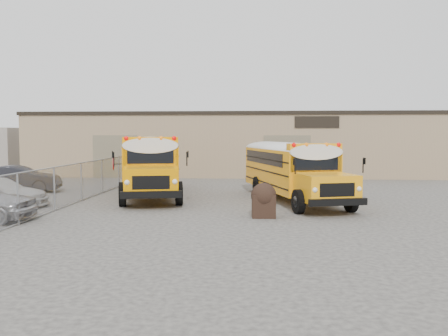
# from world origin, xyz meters

# --- Properties ---
(ground) EXTENTS (120.00, 120.00, 0.00)m
(ground) POSITION_xyz_m (0.00, 0.00, 0.00)
(ground) COLOR #3A3835
(ground) RESTS_ON ground
(warehouse) EXTENTS (30.20, 10.20, 4.67)m
(warehouse) POSITION_xyz_m (-0.00, 19.99, 2.37)
(warehouse) COLOR #98835E
(warehouse) RESTS_ON ground
(chainlink_fence) EXTENTS (0.07, 18.07, 1.81)m
(chainlink_fence) POSITION_xyz_m (-6.00, 3.00, 0.90)
(chainlink_fence) COLOR gray
(chainlink_fence) RESTS_ON ground
(school_bus_left) EXTENTS (4.77, 10.61, 3.02)m
(school_bus_left) POSITION_xyz_m (-4.85, 12.01, 1.75)
(school_bus_left) COLOR orange
(school_bus_left) RESTS_ON ground
(school_bus_right) EXTENTS (4.85, 9.70, 2.76)m
(school_bus_right) POSITION_xyz_m (2.10, 9.65, 1.60)
(school_bus_right) COLOR #FFA211
(school_bus_right) RESTS_ON ground
(tarp_bundle) EXTENTS (0.95, 0.95, 1.30)m
(tarp_bundle) POSITION_xyz_m (2.40, -0.79, 0.66)
(tarp_bundle) COLOR black
(tarp_bundle) RESTS_ON ground
(car_dark) EXTENTS (4.53, 2.35, 1.42)m
(car_dark) POSITION_xyz_m (-10.62, 6.12, 0.71)
(car_dark) COLOR black
(car_dark) RESTS_ON ground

